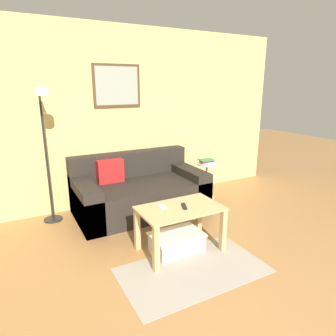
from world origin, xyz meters
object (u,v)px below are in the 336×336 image
at_px(cell_phone, 162,207).
at_px(remote_control, 184,206).
at_px(couch, 139,192).
at_px(coffee_table, 180,217).
at_px(storage_bin, 177,242).
at_px(floor_lamp, 46,143).
at_px(book_stack, 207,161).
at_px(side_table, 206,177).

bearing_deg(cell_phone, remote_control, -18.92).
relative_size(couch, remote_control, 11.86).
distance_m(coffee_table, remote_control, 0.12).
height_order(coffee_table, storage_bin, coffee_table).
height_order(floor_lamp, cell_phone, floor_lamp).
bearing_deg(book_stack, storage_bin, -136.05).
xyz_separation_m(floor_lamp, side_table, (2.28, -0.14, -0.73)).
bearing_deg(floor_lamp, cell_phone, -51.87).
distance_m(floor_lamp, remote_control, 1.83).
bearing_deg(cell_phone, side_table, 45.51).
bearing_deg(coffee_table, book_stack, 44.99).
bearing_deg(book_stack, floor_lamp, 176.85).
height_order(couch, floor_lamp, floor_lamp).
bearing_deg(coffee_table, couch, 88.52).
bearing_deg(floor_lamp, remote_control, -48.51).
bearing_deg(remote_control, cell_phone, 175.91).
bearing_deg(storage_bin, side_table, 43.71).
distance_m(couch, coffee_table, 1.20).
bearing_deg(cell_phone, floor_lamp, 135.05).
xyz_separation_m(side_table, book_stack, (0.01, 0.02, 0.26)).
xyz_separation_m(book_stack, cell_phone, (-1.34, -1.08, -0.10)).
bearing_deg(storage_bin, floor_lamp, 129.87).
distance_m(coffee_table, side_table, 1.64).
xyz_separation_m(floor_lamp, remote_control, (1.15, -1.31, -0.56)).
height_order(couch, side_table, couch).
xyz_separation_m(couch, side_table, (1.13, -0.04, 0.06)).
height_order(floor_lamp, remote_control, floor_lamp).
relative_size(floor_lamp, side_table, 3.05).
relative_size(side_table, book_stack, 2.27).
relative_size(side_table, cell_phone, 4.03).
xyz_separation_m(couch, floor_lamp, (-1.14, 0.10, 0.79)).
height_order(storage_bin, cell_phone, cell_phone).
distance_m(couch, remote_control, 1.22).
bearing_deg(side_table, book_stack, 67.75).
relative_size(coffee_table, cell_phone, 6.27).
xyz_separation_m(coffee_table, storage_bin, (-0.03, 0.01, -0.29)).
relative_size(storage_bin, book_stack, 2.25).
bearing_deg(coffee_table, cell_phone, 150.63).
xyz_separation_m(storage_bin, floor_lamp, (-1.08, 1.29, 0.97)).
distance_m(side_table, remote_control, 1.63).
xyz_separation_m(side_table, cell_phone, (-1.33, -1.06, 0.16)).
xyz_separation_m(storage_bin, remote_control, (0.08, -0.02, 0.41)).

